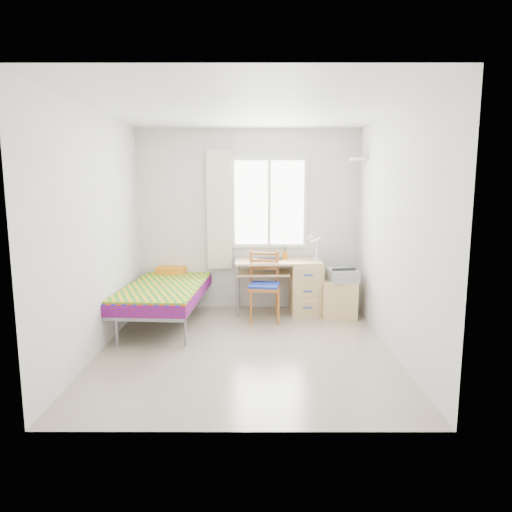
{
  "coord_description": "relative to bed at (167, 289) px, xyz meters",
  "views": [
    {
      "loc": [
        0.12,
        -4.88,
        1.82
      ],
      "look_at": [
        0.11,
        0.55,
        0.96
      ],
      "focal_mm": 32.0,
      "sensor_mm": 36.0,
      "label": 1
    }
  ],
  "objects": [
    {
      "name": "floor",
      "position": [
        1.08,
        -1.06,
        -0.43
      ],
      "size": [
        3.5,
        3.5,
        0.0
      ],
      "primitive_type": "plane",
      "color": "#BCAD93",
      "rests_on": "ground"
    },
    {
      "name": "ceiling",
      "position": [
        1.08,
        -1.06,
        2.17
      ],
      "size": [
        3.5,
        3.5,
        0.0
      ],
      "primitive_type": "plane",
      "rotation": [
        3.14,
        0.0,
        0.0
      ],
      "color": "white",
      "rests_on": "wall_back"
    },
    {
      "name": "wall_back",
      "position": [
        1.08,
        0.69,
        0.87
      ],
      "size": [
        3.2,
        0.0,
        3.2
      ],
      "primitive_type": "plane",
      "rotation": [
        1.57,
        0.0,
        0.0
      ],
      "color": "silver",
      "rests_on": "ground"
    },
    {
      "name": "wall_left",
      "position": [
        -0.52,
        -1.06,
        0.87
      ],
      "size": [
        0.0,
        3.5,
        3.5
      ],
      "primitive_type": "plane",
      "rotation": [
        1.57,
        0.0,
        1.57
      ],
      "color": "silver",
      "rests_on": "ground"
    },
    {
      "name": "wall_right",
      "position": [
        2.68,
        -1.06,
        0.87
      ],
      "size": [
        0.0,
        3.5,
        3.5
      ],
      "primitive_type": "plane",
      "rotation": [
        1.57,
        0.0,
        -1.57
      ],
      "color": "silver",
      "rests_on": "ground"
    },
    {
      "name": "window",
      "position": [
        1.38,
        0.67,
        1.12
      ],
      "size": [
        1.1,
        0.04,
        1.3
      ],
      "color": "white",
      "rests_on": "wall_back"
    },
    {
      "name": "curtain",
      "position": [
        0.66,
        0.62,
        1.02
      ],
      "size": [
        0.35,
        0.05,
        1.7
      ],
      "primitive_type": "cube",
      "color": "beige",
      "rests_on": "wall_back"
    },
    {
      "name": "floating_shelf",
      "position": [
        2.57,
        0.34,
        1.72
      ],
      "size": [
        0.2,
        0.32,
        0.03
      ],
      "primitive_type": "cube",
      "color": "white",
      "rests_on": "wall_right"
    },
    {
      "name": "bed",
      "position": [
        0.0,
        0.0,
        0.0
      ],
      "size": [
        1.08,
        2.11,
        0.89
      ],
      "rotation": [
        0.0,
        0.0,
        -0.06
      ],
      "color": "gray",
      "rests_on": "floor"
    },
    {
      "name": "desk",
      "position": [
        1.82,
        0.37,
        -0.02
      ],
      "size": [
        1.22,
        0.59,
        0.75
      ],
      "rotation": [
        0.0,
        0.0,
        0.03
      ],
      "color": "tan",
      "rests_on": "floor"
    },
    {
      "name": "chair",
      "position": [
        1.31,
        0.05,
        0.09
      ],
      "size": [
        0.46,
        0.46,
        0.93
      ],
      "rotation": [
        0.0,
        0.0,
        -0.16
      ],
      "color": "#90501C",
      "rests_on": "floor"
    },
    {
      "name": "cabinet",
      "position": [
        2.35,
        0.19,
        -0.18
      ],
      "size": [
        0.51,
        0.46,
        0.5
      ],
      "rotation": [
        0.0,
        0.0,
        -0.12
      ],
      "color": "#DAB66F",
      "rests_on": "floor"
    },
    {
      "name": "printer",
      "position": [
        2.37,
        0.17,
        0.16
      ],
      "size": [
        0.42,
        0.46,
        0.18
      ],
      "rotation": [
        0.0,
        0.0,
        0.16
      ],
      "color": "#9C9FA4",
      "rests_on": "cabinet"
    },
    {
      "name": "laptop",
      "position": [
        1.39,
        0.38,
        0.33
      ],
      "size": [
        0.37,
        0.27,
        0.03
      ],
      "primitive_type": "imported",
      "rotation": [
        0.0,
        0.0,
        0.17
      ],
      "color": "black",
      "rests_on": "desk"
    },
    {
      "name": "pen_cup",
      "position": [
        1.6,
        0.51,
        0.37
      ],
      "size": [
        0.1,
        0.1,
        0.1
      ],
      "primitive_type": "cylinder",
      "rotation": [
        0.0,
        0.0,
        -0.23
      ],
      "color": "orange",
      "rests_on": "desk"
    },
    {
      "name": "task_lamp",
      "position": [
        1.98,
        0.32,
        0.56
      ],
      "size": [
        0.22,
        0.31,
        0.39
      ],
      "rotation": [
        0.0,
        0.0,
        -0.16
      ],
      "color": "white",
      "rests_on": "desk"
    },
    {
      "name": "book",
      "position": [
        1.29,
        0.39,
        0.16
      ],
      "size": [
        0.25,
        0.27,
        0.02
      ],
      "primitive_type": "imported",
      "rotation": [
        0.0,
        0.0,
        0.48
      ],
      "color": "gray",
      "rests_on": "desk"
    }
  ]
}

